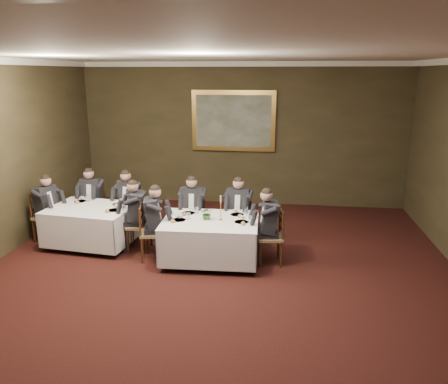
% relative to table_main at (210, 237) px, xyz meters
% --- Properties ---
extents(ground, '(10.00, 10.00, 0.00)m').
position_rel_table_main_xyz_m(ground, '(0.22, -1.35, -0.45)').
color(ground, black).
rests_on(ground, ground).
extents(ceiling, '(8.00, 10.00, 0.10)m').
position_rel_table_main_xyz_m(ceiling, '(0.22, -1.35, 3.05)').
color(ceiling, silver).
rests_on(ceiling, back_wall).
extents(back_wall, '(8.00, 0.10, 3.50)m').
position_rel_table_main_xyz_m(back_wall, '(0.22, 3.65, 1.30)').
color(back_wall, '#2D2916').
rests_on(back_wall, ground).
extents(crown_molding, '(8.00, 10.00, 0.12)m').
position_rel_table_main_xyz_m(crown_molding, '(0.22, -1.35, 2.99)').
color(crown_molding, white).
rests_on(crown_molding, back_wall).
extents(table_main, '(1.72, 1.33, 0.67)m').
position_rel_table_main_xyz_m(table_main, '(0.00, 0.00, 0.00)').
color(table_main, '#321A0E').
rests_on(table_main, ground).
extents(table_second, '(1.70, 1.37, 0.67)m').
position_rel_table_main_xyz_m(table_second, '(-2.38, 0.42, -0.00)').
color(table_second, '#321A0E').
rests_on(table_second, ground).
extents(chair_main_backleft, '(0.45, 0.43, 1.00)m').
position_rel_table_main_xyz_m(chair_main_backleft, '(-0.48, 0.84, -0.17)').
color(chair_main_backleft, olive).
rests_on(chair_main_backleft, ground).
extents(diner_main_backleft, '(0.42, 0.49, 1.35)m').
position_rel_table_main_xyz_m(diner_main_backleft, '(-0.48, 0.83, 0.06)').
color(diner_main_backleft, black).
rests_on(diner_main_backleft, chair_main_backleft).
extents(chair_main_backright, '(0.48, 0.47, 1.00)m').
position_rel_table_main_xyz_m(chair_main_backright, '(0.42, 0.87, -0.17)').
color(chair_main_backright, olive).
rests_on(chair_main_backright, ground).
extents(diner_main_backright, '(0.45, 0.52, 1.35)m').
position_rel_table_main_xyz_m(diner_main_backright, '(0.42, 0.86, 0.06)').
color(diner_main_backright, black).
rests_on(diner_main_backright, chair_main_backright).
extents(chair_main_endleft, '(0.51, 0.53, 1.00)m').
position_rel_table_main_xyz_m(chair_main_endleft, '(-1.06, -0.04, -0.17)').
color(chair_main_endleft, olive).
rests_on(chair_main_endleft, ground).
extents(diner_main_endleft, '(0.56, 0.50, 1.35)m').
position_rel_table_main_xyz_m(diner_main_endleft, '(-1.04, -0.04, 0.06)').
color(diner_main_endleft, black).
rests_on(diner_main_endleft, chair_main_endleft).
extents(chair_main_endright, '(0.48, 0.50, 1.00)m').
position_rel_table_main_xyz_m(chair_main_endright, '(1.06, 0.04, -0.17)').
color(chair_main_endright, olive).
rests_on(chair_main_endright, ground).
extents(diner_main_endright, '(0.53, 0.47, 1.35)m').
position_rel_table_main_xyz_m(diner_main_endright, '(1.04, 0.04, 0.06)').
color(diner_main_endright, black).
rests_on(diner_main_endright, chair_main_endright).
extents(chair_sec_backleft, '(0.44, 0.42, 1.00)m').
position_rel_table_main_xyz_m(chair_sec_backleft, '(-2.72, 1.27, -0.17)').
color(chair_sec_backleft, olive).
rests_on(chair_sec_backleft, ground).
extents(diner_sec_backleft, '(0.42, 0.48, 1.35)m').
position_rel_table_main_xyz_m(diner_sec_backleft, '(-2.72, 1.26, 0.06)').
color(diner_sec_backleft, black).
rests_on(diner_sec_backleft, chair_sec_backleft).
extents(chair_sec_backright, '(0.54, 0.52, 1.00)m').
position_rel_table_main_xyz_m(chair_sec_backright, '(-1.87, 1.18, -0.17)').
color(chair_sec_backright, olive).
rests_on(chair_sec_backright, ground).
extents(diner_sec_backright, '(0.52, 0.57, 1.35)m').
position_rel_table_main_xyz_m(diner_sec_backright, '(-1.88, 1.17, 0.06)').
color(diner_sec_backright, black).
rests_on(diner_sec_backright, chair_sec_backright).
extents(chair_sec_endright, '(0.46, 0.48, 1.00)m').
position_rel_table_main_xyz_m(chair_sec_endright, '(-1.39, 0.32, -0.17)').
color(chair_sec_endright, olive).
rests_on(chair_sec_endright, ground).
extents(diner_sec_endright, '(0.52, 0.45, 1.35)m').
position_rel_table_main_xyz_m(diner_sec_endright, '(-1.40, 0.32, 0.06)').
color(diner_sec_endright, black).
rests_on(diner_sec_endright, chair_sec_endright).
extents(chair_sec_endleft, '(0.53, 0.54, 1.00)m').
position_rel_table_main_xyz_m(chair_sec_endleft, '(-3.37, 0.53, -0.17)').
color(chair_sec_endleft, olive).
rests_on(chair_sec_endleft, ground).
extents(diner_sec_endleft, '(0.57, 0.52, 1.35)m').
position_rel_table_main_xyz_m(diner_sec_endleft, '(-3.36, 0.53, 0.06)').
color(diner_sec_endleft, black).
rests_on(diner_sec_endleft, chair_sec_endleft).
extents(centerpiece, '(0.25, 0.22, 0.25)m').
position_rel_table_main_xyz_m(centerpiece, '(-0.06, 0.02, 0.44)').
color(centerpiece, '#2D5926').
rests_on(centerpiece, table_main).
extents(candlestick, '(0.07, 0.07, 0.45)m').
position_rel_table_main_xyz_m(candlestick, '(0.18, 0.02, 0.48)').
color(candlestick, '#A87433').
rests_on(candlestick, table_main).
extents(place_setting_table_main, '(0.33, 0.31, 0.14)m').
position_rel_table_main_xyz_m(place_setting_table_main, '(-0.41, 0.36, 0.35)').
color(place_setting_table_main, white).
rests_on(place_setting_table_main, table_main).
extents(place_setting_table_second, '(0.33, 0.31, 0.14)m').
position_rel_table_main_xyz_m(place_setting_table_second, '(-2.71, 0.82, 0.35)').
color(place_setting_table_second, white).
rests_on(place_setting_table_second, table_second).
extents(painting, '(2.05, 0.09, 1.47)m').
position_rel_table_main_xyz_m(painting, '(-0.00, 3.59, 1.65)').
color(painting, gold).
rests_on(painting, back_wall).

